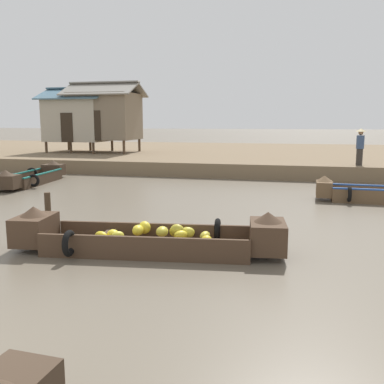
% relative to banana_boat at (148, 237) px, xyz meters
% --- Properties ---
extents(ground_plane, '(300.00, 300.00, 0.00)m').
position_rel_banana_boat_xyz_m(ground_plane, '(-1.14, 4.81, -0.31)').
color(ground_plane, '#665B4C').
extents(riverbank_strip, '(160.00, 20.00, 0.70)m').
position_rel_banana_boat_xyz_m(riverbank_strip, '(-1.14, 21.66, 0.04)').
color(riverbank_strip, '#756047').
rests_on(riverbank_strip, ground).
extents(banana_boat, '(5.63, 2.22, 0.90)m').
position_rel_banana_boat_xyz_m(banana_boat, '(0.00, 0.00, 0.00)').
color(banana_boat, '#473323').
rests_on(banana_boat, ground).
extents(fishing_skiff_distant, '(4.26, 1.65, 0.84)m').
position_rel_banana_boat_xyz_m(fishing_skiff_distant, '(5.69, 7.07, -0.01)').
color(fishing_skiff_distant, brown).
rests_on(fishing_skiff_distant, ground).
extents(cargo_boat_upstream, '(2.08, 4.99, 0.84)m').
position_rel_banana_boat_xyz_m(cargo_boat_upstream, '(-8.17, 8.09, -0.01)').
color(cargo_boat_upstream, '#3D2D21').
rests_on(cargo_boat_upstream, ground).
extents(stilt_house_left, '(4.37, 3.67, 4.16)m').
position_rel_banana_boat_xyz_m(stilt_house_left, '(-10.99, 17.60, 2.54)').
color(stilt_house_left, '#4C3826').
rests_on(stilt_house_left, riverbank_strip).
extents(stilt_house_mid_left, '(4.68, 3.52, 4.47)m').
position_rel_banana_boat_xyz_m(stilt_house_mid_left, '(-9.13, 17.58, 2.74)').
color(stilt_house_mid_left, '#4C3826').
rests_on(stilt_house_mid_left, riverbank_strip).
extents(vendor_person, '(0.44, 0.44, 1.66)m').
position_rel_banana_boat_xyz_m(vendor_person, '(5.64, 12.54, 1.31)').
color(vendor_person, '#332D28').
rests_on(vendor_person, riverbank_strip).
extents(mooring_post, '(0.14, 0.14, 1.04)m').
position_rel_banana_boat_xyz_m(mooring_post, '(-2.67, 0.60, 0.21)').
color(mooring_post, '#423323').
rests_on(mooring_post, ground).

